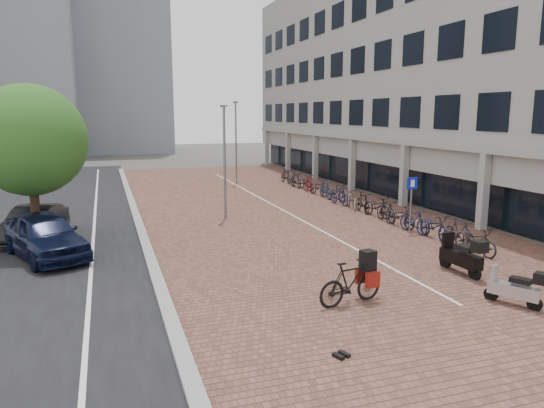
{
  "coord_description": "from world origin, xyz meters",
  "views": [
    {
      "loc": [
        -6.38,
        -13.15,
        4.94
      ],
      "look_at": [
        0.0,
        6.0,
        1.3
      ],
      "focal_mm": 33.19,
      "sensor_mm": 36.0,
      "label": 1
    }
  ],
  "objects_px": {
    "scooter_back": "(514,287)",
    "parking_sign": "(411,196)",
    "car_dark": "(34,223)",
    "car_navy": "(45,235)",
    "scooter_mid": "(461,255)",
    "hero_bike": "(351,282)"
  },
  "relations": [
    {
      "from": "car_navy",
      "to": "car_dark",
      "type": "relative_size",
      "value": 1.14
    },
    {
      "from": "parking_sign",
      "to": "hero_bike",
      "type": "bearing_deg",
      "value": -135.32
    },
    {
      "from": "car_dark",
      "to": "scooter_mid",
      "type": "height_order",
      "value": "car_dark"
    },
    {
      "from": "scooter_mid",
      "to": "parking_sign",
      "type": "bearing_deg",
      "value": 69.54
    },
    {
      "from": "car_navy",
      "to": "parking_sign",
      "type": "xyz_separation_m",
      "value": [
        14.09,
        -0.91,
        0.78
      ]
    },
    {
      "from": "hero_bike",
      "to": "scooter_mid",
      "type": "distance_m",
      "value": 4.59
    },
    {
      "from": "scooter_mid",
      "to": "parking_sign",
      "type": "relative_size",
      "value": 0.76
    },
    {
      "from": "car_navy",
      "to": "scooter_mid",
      "type": "distance_m",
      "value": 13.87
    },
    {
      "from": "car_dark",
      "to": "scooter_back",
      "type": "xyz_separation_m",
      "value": [
        12.7,
        -11.61,
        -0.16
      ]
    },
    {
      "from": "car_dark",
      "to": "scooter_back",
      "type": "relative_size",
      "value": 2.74
    },
    {
      "from": "scooter_back",
      "to": "parking_sign",
      "type": "xyz_separation_m",
      "value": [
        2.08,
        7.83,
        1.06
      ]
    },
    {
      "from": "hero_bike",
      "to": "scooter_mid",
      "type": "bearing_deg",
      "value": -85.46
    },
    {
      "from": "car_navy",
      "to": "parking_sign",
      "type": "relative_size",
      "value": 1.98
    },
    {
      "from": "hero_bike",
      "to": "parking_sign",
      "type": "bearing_deg",
      "value": -54.11
    },
    {
      "from": "scooter_back",
      "to": "car_dark",
      "type": "bearing_deg",
      "value": 108.72
    },
    {
      "from": "scooter_back",
      "to": "parking_sign",
      "type": "relative_size",
      "value": 0.63
    },
    {
      "from": "hero_bike",
      "to": "car_navy",
      "type": "bearing_deg",
      "value": 37.06
    },
    {
      "from": "scooter_mid",
      "to": "scooter_back",
      "type": "bearing_deg",
      "value": -102.71
    },
    {
      "from": "scooter_mid",
      "to": "hero_bike",
      "type": "bearing_deg",
      "value": -167.84
    },
    {
      "from": "car_navy",
      "to": "scooter_mid",
      "type": "xyz_separation_m",
      "value": [
        12.46,
        -6.1,
        -0.18
      ]
    },
    {
      "from": "car_dark",
      "to": "parking_sign",
      "type": "bearing_deg",
      "value": 1.16
    },
    {
      "from": "car_dark",
      "to": "parking_sign",
      "type": "relative_size",
      "value": 1.74
    }
  ]
}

